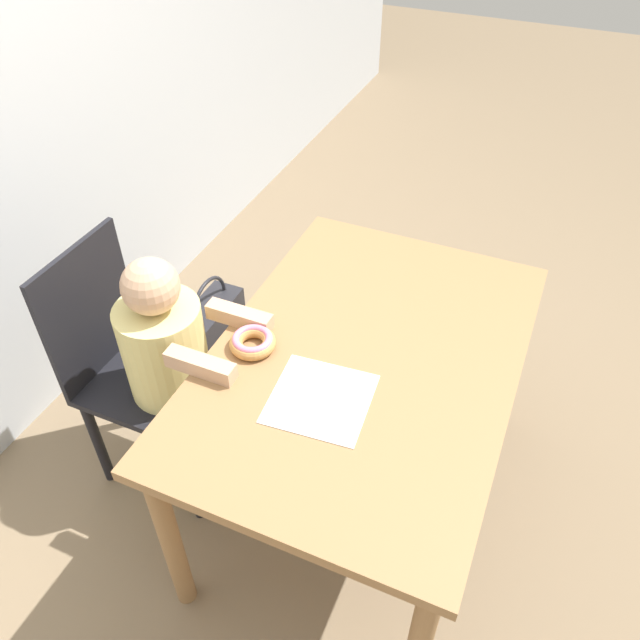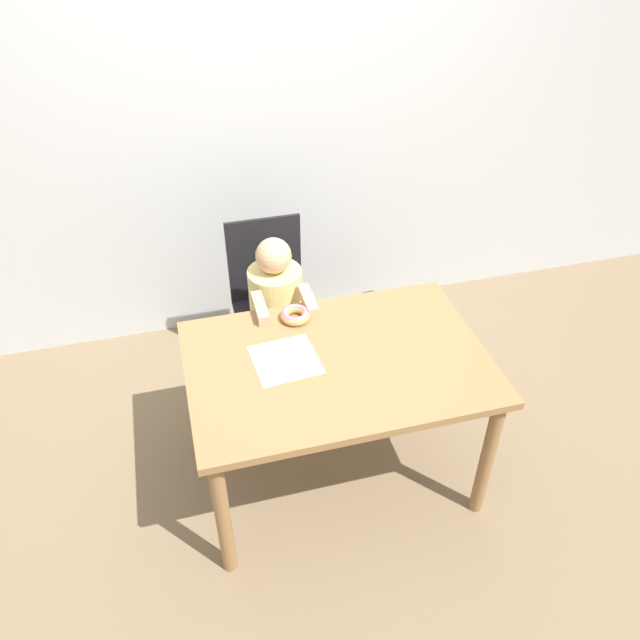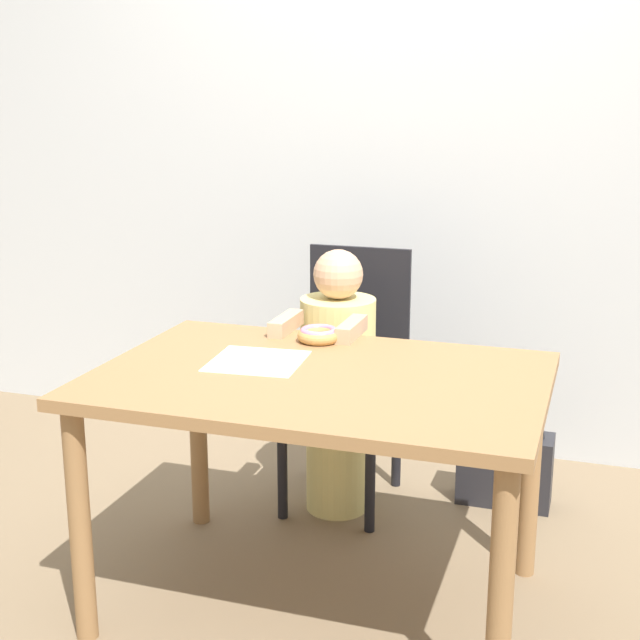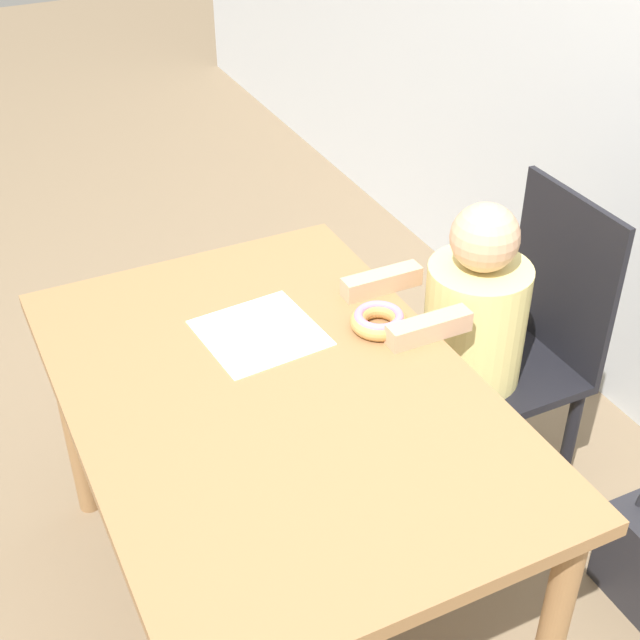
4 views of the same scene
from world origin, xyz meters
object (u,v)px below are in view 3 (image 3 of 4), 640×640
at_px(child_figure, 337,385).
at_px(handbag, 505,466).
at_px(chair, 348,375).
at_px(donut, 319,334).

xyz_separation_m(child_figure, handbag, (0.57, 0.23, -0.33)).
distance_m(chair, handbag, 0.67).
relative_size(child_figure, donut, 7.03).
bearing_deg(handbag, chair, -169.97).
bearing_deg(child_figure, chair, 90.00).
xyz_separation_m(chair, child_figure, (0.00, -0.13, 0.00)).
distance_m(donut, handbag, 0.96).
xyz_separation_m(chair, donut, (0.03, -0.43, 0.27)).
distance_m(child_figure, handbag, 0.70).
distance_m(child_figure, donut, 0.40).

